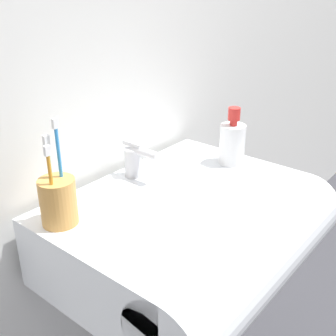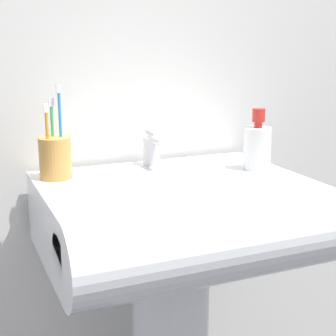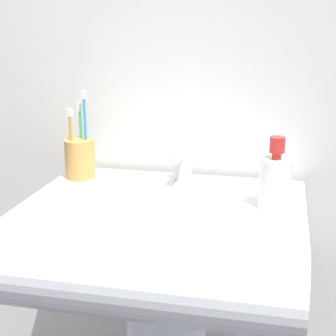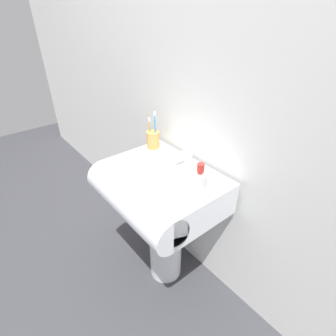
# 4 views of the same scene
# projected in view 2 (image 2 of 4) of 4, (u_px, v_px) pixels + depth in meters

# --- Properties ---
(sink_basin) EXTENTS (0.61, 0.49, 0.17)m
(sink_basin) POSITION_uv_depth(u_px,v_px,m) (181.00, 221.00, 1.19)
(sink_basin) COLOR white
(sink_basin) RESTS_ON sink_pedestal
(faucet) EXTENTS (0.04, 0.11, 0.09)m
(faucet) POSITION_uv_depth(u_px,v_px,m) (153.00, 148.00, 1.34)
(faucet) COLOR silver
(faucet) RESTS_ON sink_basin
(toothbrush_cup) EXTENTS (0.08, 0.08, 0.22)m
(toothbrush_cup) POSITION_uv_depth(u_px,v_px,m) (55.00, 157.00, 1.21)
(toothbrush_cup) COLOR #D19347
(toothbrush_cup) RESTS_ON sink_basin
(soap_bottle) EXTENTS (0.07, 0.07, 0.16)m
(soap_bottle) POSITION_uv_depth(u_px,v_px,m) (258.00, 146.00, 1.30)
(soap_bottle) COLOR white
(soap_bottle) RESTS_ON sink_basin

